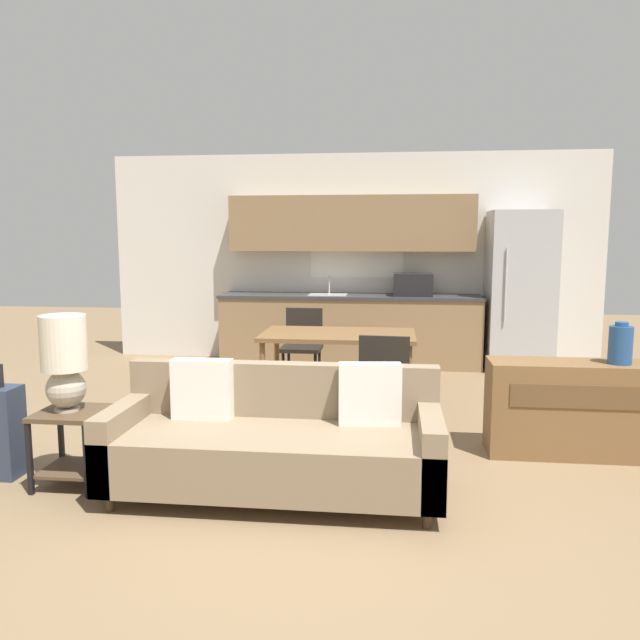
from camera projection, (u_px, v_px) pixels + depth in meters
The scene contains 12 objects.
ground_plane at pixel (301, 506), 3.82m from camera, with size 20.00×20.00×0.00m, color #7F6647.
wall_back at pixel (352, 258), 8.20m from camera, with size 6.40×0.07×2.70m.
kitchen_counter at pixel (351, 299), 7.97m from camera, with size 3.31×0.65×2.15m.
refrigerator at pixel (520, 291), 7.62m from camera, with size 0.77×0.72×1.95m.
dining_table at pixel (338, 340), 5.84m from camera, with size 1.43×0.81×0.74m.
couch at pixel (276, 442), 4.00m from camera, with size 2.09×0.80×0.84m.
side_table at pixel (73, 435), 4.11m from camera, with size 0.42×0.42×0.50m.
table_lamp at pixel (64, 359), 4.05m from camera, with size 0.29×0.29×0.63m.
credenza at pixel (573, 409), 4.67m from camera, with size 1.25×0.40×0.71m.
vase at pixel (621, 344), 4.55m from camera, with size 0.17×0.17×0.31m.
dining_chair_far_left at pixel (303, 343), 6.70m from camera, with size 0.42×0.42×0.87m.
dining_chair_near_right at pixel (385, 378), 5.06m from camera, with size 0.45×0.45×0.87m.
Camera 1 is at (0.54, -3.60, 1.65)m, focal length 35.00 mm.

